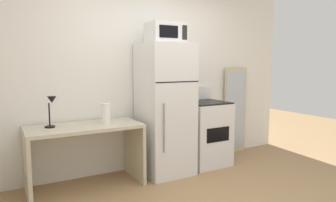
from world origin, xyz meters
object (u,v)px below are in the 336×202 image
Objects in this scene: desk_lamp at (51,106)px; paper_towel_roll at (106,113)px; refrigerator at (165,109)px; oven_range at (205,132)px; desk at (85,143)px; microwave at (166,33)px; leaning_mirror at (235,110)px.

paper_towel_roll is at bearing -4.55° from desk_lamp.
desk_lamp is at bearing 177.70° from refrigerator.
oven_range is (1.49, 0.02, -0.40)m from paper_towel_roll.
desk is 5.41× the size of paper_towel_roll.
microwave reaches higher than leaning_mirror.
oven_range is at bearing 0.78° from paper_towel_roll.
refrigerator is at bearing -0.70° from desk.
desk_lamp is 0.32× the size of oven_range.
refrigerator is (1.07, -0.01, 0.33)m from desk.
microwave is at bearing -89.69° from refrigerator.
paper_towel_roll is 0.52× the size of microwave.
desk is 2.82× the size of microwave.
refrigerator is at bearing -0.59° from paper_towel_roll.
leaning_mirror is (0.80, 0.26, 0.23)m from oven_range.
oven_range is at bearing -0.78° from desk_lamp.
microwave reaches higher than paper_towel_roll.
refrigerator reaches higher than paper_towel_roll.
desk is 0.43m from paper_towel_roll.
leaning_mirror is at bearing 17.80° from oven_range.
refrigerator reaches higher than desk.
refrigerator is 1.51m from leaning_mirror.
desk_lamp is at bearing 176.84° from microwave.
microwave is 1.55m from oven_range.
paper_towel_roll is at bearing -179.22° from oven_range.
desk_lamp is 0.20× the size of refrigerator.
oven_range reaches higher than desk.
microwave is at bearing -1.83° from desk.
paper_towel_roll is (0.61, -0.05, -0.12)m from desk_lamp.
microwave is (0.81, -0.03, 0.98)m from paper_towel_roll.
paper_towel_roll is at bearing 179.41° from refrigerator.
refrigerator is (0.81, -0.01, -0.01)m from paper_towel_roll.
desk is at bearing 178.17° from microwave.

